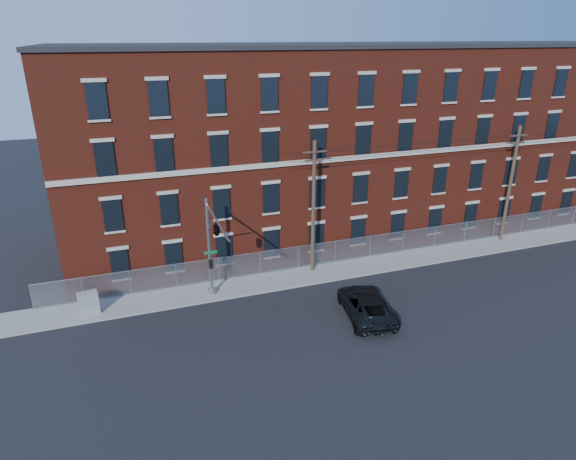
% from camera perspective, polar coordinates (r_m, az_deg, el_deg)
% --- Properties ---
extents(ground, '(140.00, 140.00, 0.00)m').
position_cam_1_polar(ground, '(32.60, 3.30, -9.51)').
color(ground, black).
rests_on(ground, ground).
extents(sidewalk, '(65.00, 3.00, 0.12)m').
position_cam_1_polar(sidewalk, '(41.84, 15.96, -2.86)').
color(sidewalk, gray).
rests_on(sidewalk, ground).
extents(mill_building, '(55.30, 14.32, 16.30)m').
position_cam_1_polar(mill_building, '(46.57, 10.70, 10.58)').
color(mill_building, '#621E11').
rests_on(mill_building, ground).
extents(chain_link_fence, '(59.06, 0.06, 1.85)m').
position_cam_1_polar(chain_link_fence, '(42.41, 15.11, -0.95)').
color(chain_link_fence, '#A5A8AD').
rests_on(chain_link_fence, ground).
extents(traffic_signal_mast, '(0.90, 6.75, 7.00)m').
position_cam_1_polar(traffic_signal_mast, '(30.48, -8.55, -0.68)').
color(traffic_signal_mast, '#9EA0A5').
rests_on(traffic_signal_mast, ground).
extents(utility_pole_near, '(1.80, 0.28, 10.00)m').
position_cam_1_polar(utility_pole_near, '(35.73, 2.99, 2.86)').
color(utility_pole_near, '#463423').
rests_on(utility_pole_near, ground).
extents(utility_pole_mid, '(1.80, 0.28, 10.00)m').
position_cam_1_polar(utility_pole_mid, '(45.49, 24.55, 5.07)').
color(utility_pole_mid, '#463423').
rests_on(utility_pole_mid, ground).
extents(overhead_wires, '(40.00, 0.62, 0.62)m').
position_cam_1_polar(overhead_wires, '(44.68, 25.31, 9.70)').
color(overhead_wires, black).
rests_on(overhead_wires, ground).
extents(pickup_truck, '(3.63, 6.17, 1.61)m').
position_cam_1_polar(pickup_truck, '(32.16, 9.08, -8.57)').
color(pickup_truck, black).
rests_on(pickup_truck, ground).
extents(utility_cabinet, '(1.31, 0.78, 1.54)m').
position_cam_1_polar(utility_cabinet, '(34.24, -22.26, -7.90)').
color(utility_cabinet, gray).
rests_on(utility_cabinet, sidewalk).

